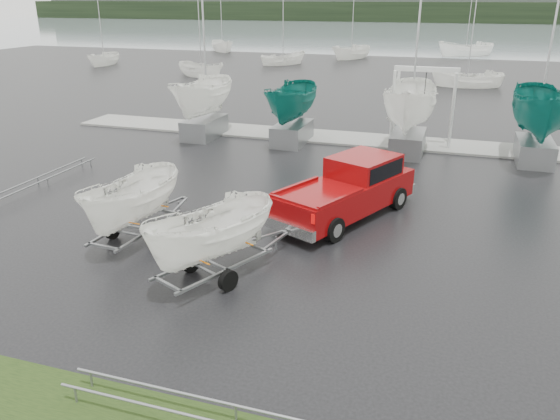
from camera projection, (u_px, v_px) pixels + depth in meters
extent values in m
plane|color=black|center=(230.00, 219.00, 19.67)|extent=(120.00, 120.00, 0.00)
plane|color=gray|center=(426.00, 37.00, 108.27)|extent=(300.00, 300.00, 0.00)
cube|color=gray|center=(319.00, 136.00, 31.17)|extent=(30.00, 3.00, 0.12)
cube|color=black|center=(443.00, 12.00, 169.19)|extent=(300.00, 8.00, 6.00)
cube|color=#4C5651|center=(444.00, 5.00, 175.55)|extent=(300.00, 6.00, 10.00)
cube|color=maroon|center=(345.00, 195.00, 19.60)|extent=(4.40, 6.40, 1.00)
cube|color=maroon|center=(364.00, 168.00, 20.07)|extent=(2.76, 2.99, 0.89)
cube|color=black|center=(364.00, 166.00, 20.05)|extent=(2.68, 2.77, 0.58)
cube|color=silver|center=(289.00, 228.00, 17.58)|extent=(2.01, 1.04, 0.37)
cylinder|color=black|center=(354.00, 187.00, 21.75)|extent=(0.63, 0.89, 0.84)
cylinder|color=black|center=(397.00, 198.00, 20.50)|extent=(0.63, 0.89, 0.84)
cylinder|color=black|center=(288.00, 214.00, 19.00)|extent=(0.63, 0.89, 0.84)
cylinder|color=black|center=(334.00, 230.00, 17.75)|extent=(0.63, 0.89, 0.84)
cube|color=gray|center=(201.00, 258.00, 15.74)|extent=(1.55, 3.32, 0.08)
cube|color=gray|center=(227.00, 270.00, 15.05)|extent=(1.55, 3.32, 0.08)
cylinder|color=gray|center=(209.00, 271.00, 15.31)|extent=(1.49, 0.73, 0.08)
cylinder|color=black|center=(191.00, 263.00, 15.81)|extent=(0.41, 0.62, 0.60)
cylinder|color=black|center=(228.00, 280.00, 14.81)|extent=(0.41, 0.62, 0.60)
imported|color=white|center=(210.00, 188.00, 14.56)|extent=(2.25, 2.27, 4.48)
cube|color=orange|center=(234.00, 238.00, 15.74)|extent=(1.43, 0.67, 0.03)
cube|color=orange|center=(191.00, 256.00, 14.64)|extent=(1.43, 0.67, 0.03)
cube|color=gray|center=(122.00, 225.00, 18.03)|extent=(0.34, 3.60, 0.08)
cube|color=gray|center=(150.00, 230.00, 17.65)|extent=(0.34, 3.60, 0.08)
cylinder|color=gray|center=(133.00, 234.00, 17.72)|extent=(1.60, 0.20, 0.08)
cylinder|color=black|center=(112.00, 230.00, 18.00)|extent=(0.22, 0.61, 0.60)
cylinder|color=black|center=(153.00, 238.00, 17.44)|extent=(0.22, 0.61, 0.60)
imported|color=white|center=(129.00, 158.00, 16.99)|extent=(1.85, 1.90, 4.60)
cube|color=orange|center=(149.00, 204.00, 18.33)|extent=(1.55, 0.15, 0.03)
cube|color=orange|center=(119.00, 220.00, 16.95)|extent=(1.55, 0.15, 0.03)
cylinder|color=silver|center=(393.00, 109.00, 28.56)|extent=(0.16, 0.58, 3.99)
cylinder|color=silver|center=(396.00, 104.00, 29.98)|extent=(0.16, 0.58, 3.99)
cylinder|color=silver|center=(452.00, 113.00, 27.70)|extent=(0.16, 0.58, 3.99)
cylinder|color=silver|center=(453.00, 107.00, 29.12)|extent=(0.16, 0.58, 3.99)
cube|color=silver|center=(427.00, 69.00, 28.11)|extent=(3.30, 0.25, 0.25)
cube|color=gray|center=(205.00, 128.00, 30.99)|extent=(1.60, 3.20, 1.10)
imported|color=white|center=(201.00, 63.00, 29.69)|extent=(2.26, 2.32, 6.01)
cylinder|color=#B2B2B7|center=(203.00, 8.00, 29.11)|extent=(0.10, 0.10, 7.00)
cube|color=gray|center=(292.00, 133.00, 29.69)|extent=(1.60, 3.20, 1.10)
imported|color=#0E645B|center=(293.00, 69.00, 28.45)|extent=(2.16, 2.21, 5.73)
cube|color=gray|center=(408.00, 143.00, 27.74)|extent=(1.60, 3.20, 1.10)
imported|color=white|center=(415.00, 64.00, 26.31)|extent=(2.53, 2.60, 6.73)
cylinder|color=#B2B2B7|center=(421.00, 3.00, 25.76)|extent=(0.10, 0.10, 7.00)
cube|color=gray|center=(534.00, 151.00, 26.30)|extent=(1.60, 3.20, 1.10)
imported|color=#0E645B|center=(548.00, 69.00, 24.88)|extent=(2.50, 2.57, 6.66)
cylinder|color=#B2B2B7|center=(558.00, 4.00, 24.32)|extent=(0.10, 0.10, 7.00)
cylinder|color=gray|center=(47.00, 179.00, 22.94)|extent=(0.06, 6.50, 0.06)
cylinder|color=gray|center=(37.00, 178.00, 23.08)|extent=(0.06, 6.50, 0.06)
cylinder|color=gray|center=(236.00, 406.00, 10.20)|extent=(7.00, 0.06, 0.06)
imported|color=white|center=(202.00, 77.00, 54.86)|extent=(3.27, 3.24, 6.37)
cylinder|color=#B2B2B7|center=(200.00, 35.00, 53.40)|extent=(0.08, 0.08, 8.00)
imported|color=white|center=(351.00, 59.00, 70.58)|extent=(3.69, 3.73, 7.40)
cylinder|color=#B2B2B7|center=(353.00, 26.00, 69.12)|extent=(0.08, 0.08, 8.00)
imported|color=white|center=(466.00, 87.00, 48.48)|extent=(2.67, 2.61, 6.32)
cylinder|color=#B2B2B7|center=(472.00, 40.00, 47.02)|extent=(0.08, 0.08, 8.00)
imported|color=white|center=(223.00, 51.00, 80.24)|extent=(3.66, 3.68, 6.89)
cylinder|color=#B2B2B7|center=(221.00, 23.00, 78.78)|extent=(0.08, 0.08, 8.00)
imported|color=white|center=(465.00, 56.00, 74.06)|extent=(4.10, 4.06, 7.99)
cylinder|color=#B2B2B7|center=(469.00, 25.00, 72.60)|extent=(0.08, 0.08, 8.00)
imported|color=white|center=(283.00, 65.00, 64.35)|extent=(3.21, 3.21, 5.97)
cylinder|color=#B2B2B7|center=(283.00, 29.00, 62.89)|extent=(0.08, 0.08, 8.00)
imported|color=white|center=(105.00, 65.00, 64.12)|extent=(2.60, 2.65, 6.12)
cylinder|color=#B2B2B7|center=(101.00, 29.00, 62.66)|extent=(0.08, 0.08, 8.00)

